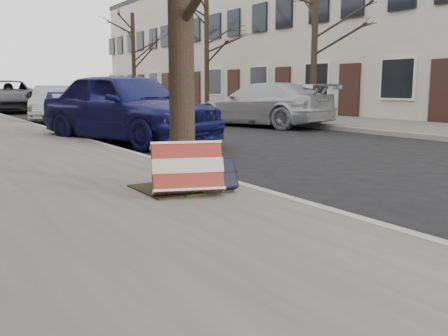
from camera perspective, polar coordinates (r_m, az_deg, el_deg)
ground at (r=5.87m, az=18.08°, el=-3.30°), size 120.00×120.00×0.00m
far_sidewalk at (r=22.33m, az=1.12°, el=6.26°), size 4.00×70.00×0.12m
house_far at (r=26.47m, az=9.94°, el=14.27°), size 6.70×40.00×7.20m
dirt_patch at (r=5.53m, az=-5.34°, el=-2.28°), size 0.85×0.85×0.02m
suitcase_red at (r=5.16m, az=-4.25°, el=-0.06°), size 0.81×0.61×0.55m
suitcase_navy at (r=5.27m, az=-1.27°, el=-0.71°), size 0.52×0.33×0.39m
car_near_front at (r=11.25m, az=-11.00°, el=6.87°), size 3.10×4.98×1.58m
car_near_mid at (r=18.74m, az=-18.69°, el=6.98°), size 2.55×4.11×1.28m
car_near_back at (r=26.76m, az=-23.39°, el=7.54°), size 3.48×5.93×1.55m
car_far_front at (r=15.79m, az=4.37°, el=7.25°), size 3.12×5.03×1.36m
car_far_back at (r=24.20m, az=-9.59°, el=7.94°), size 1.81×4.29×1.45m
tree_far_a at (r=17.40m, az=10.32°, el=14.66°), size 0.21×0.21×5.58m
tree_far_b at (r=23.17m, az=-1.99°, el=13.36°), size 0.22×0.22×5.53m
tree_far_c at (r=30.97m, az=-10.29°, el=12.08°), size 0.24×0.24×5.42m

